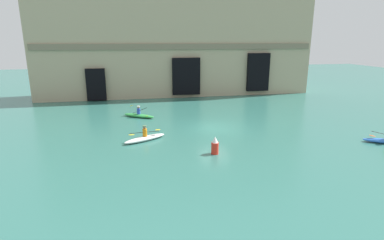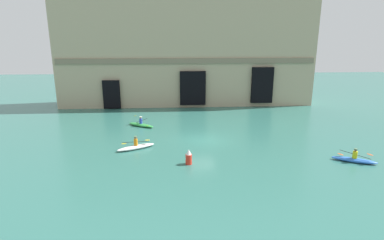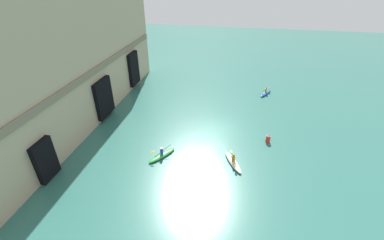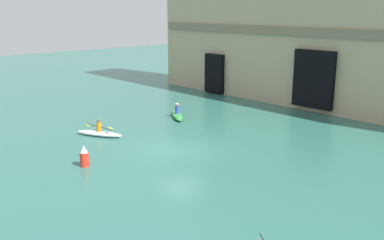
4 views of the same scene
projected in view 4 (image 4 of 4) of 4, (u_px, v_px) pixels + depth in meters
The scene contains 5 objects.
ground_plane at pixel (182, 150), 25.53m from camera, with size 120.00×120.00×0.00m, color #2D665B.
cliff_bluff at pixel (331, 9), 34.97m from camera, with size 35.28×5.93×16.40m.
kayak_green at pixel (177, 115), 33.05m from camera, with size 3.11×2.43×1.12m.
kayak_white at pixel (99, 133), 28.19m from camera, with size 3.26×2.15×1.14m.
marker_buoy at pixel (84, 157), 22.75m from camera, with size 0.48×0.48×1.17m.
Camera 4 is at (18.12, -16.12, 8.21)m, focal length 40.00 mm.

